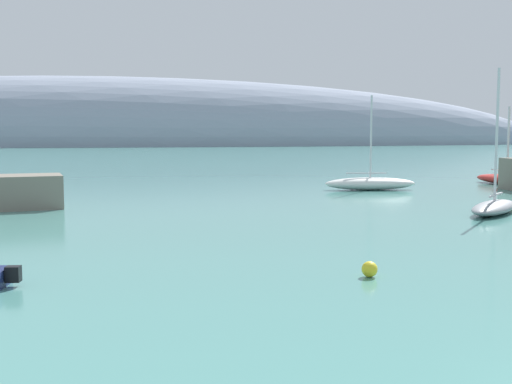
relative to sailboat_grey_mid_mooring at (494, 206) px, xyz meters
name	(u,v)px	position (x,y,z in m)	size (l,w,h in m)	color
distant_ridge	(96,145)	(-33.02, 179.08, -0.46)	(312.20, 50.33, 43.71)	#8E99AD
sailboat_grey_mid_mooring	(494,206)	(0.00, 0.00, 0.00)	(6.02, 6.10, 8.49)	gray
sailboat_white_outer_mooring	(370,183)	(-1.81, 15.76, 0.11)	(7.66, 2.76, 7.72)	white
sailboat_red_end_of_line	(507,179)	(12.23, 18.62, 0.05)	(3.79, 7.68, 7.01)	red
mooring_buoy_yellow	(370,269)	(-13.08, -14.44, -0.19)	(0.54, 0.54, 0.54)	yellow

